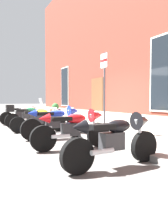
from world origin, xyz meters
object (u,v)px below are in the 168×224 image
object	(u,v)px
motorcycle_green_touring	(26,115)
motorcycle_blue_sport	(56,121)
motorcycle_white_sport	(23,113)
motorcycle_yellow_naked	(39,120)
motorcycle_red_sport	(75,127)
motorcycle_black_sport	(118,137)
barrel_planter	(55,112)
parking_sign	(104,82)

from	to	relation	value
motorcycle_green_touring	motorcycle_blue_sport	size ratio (longest dim) A/B	0.97
motorcycle_white_sport	motorcycle_yellow_naked	distance (m)	3.10
motorcycle_red_sport	motorcycle_white_sport	bearing A→B (deg)	179.61
motorcycle_blue_sport	motorcycle_black_sport	size ratio (longest dim) A/B	0.98
motorcycle_white_sport	motorcycle_green_touring	size ratio (longest dim) A/B	1.02
motorcycle_yellow_naked	motorcycle_red_sport	xyz separation A→B (m)	(3.37, -0.02, 0.08)
motorcycle_green_touring	barrel_planter	distance (m)	3.40
motorcycle_white_sport	motorcycle_black_sport	xyz separation A→B (m)	(8.23, 0.01, -0.01)
motorcycle_white_sport	parking_sign	xyz separation A→B (m)	(5.44, 1.44, 1.24)
motorcycle_green_touring	motorcycle_red_sport	world-z (taller)	motorcycle_green_touring
motorcycle_yellow_naked	parking_sign	xyz separation A→B (m)	(2.34, 1.46, 1.32)
barrel_planter	motorcycle_white_sport	bearing A→B (deg)	-63.64
parking_sign	barrel_planter	xyz separation A→B (m)	(-6.48, 0.67, -1.29)
motorcycle_white_sport	motorcycle_blue_sport	distance (m)	4.81
motorcycle_green_touring	motorcycle_yellow_naked	size ratio (longest dim) A/B	0.96
motorcycle_blue_sport	motorcycle_white_sport	bearing A→B (deg)	-179.35
motorcycle_white_sport	motorcycle_black_sport	size ratio (longest dim) A/B	0.97
motorcycle_blue_sport	motorcycle_red_sport	bearing A→B (deg)	-3.41
motorcycle_black_sport	motorcycle_white_sport	bearing A→B (deg)	-179.94
motorcycle_green_touring	parking_sign	distance (m)	4.44
parking_sign	barrel_planter	world-z (taller)	parking_sign
motorcycle_red_sport	barrel_planter	bearing A→B (deg)	164.00
motorcycle_white_sport	motorcycle_black_sport	distance (m)	8.23
motorcycle_white_sport	motorcycle_blue_sport	size ratio (longest dim) A/B	0.99
motorcycle_green_touring	barrel_planter	bearing A→B (deg)	138.20
motorcycle_green_touring	motorcycle_yellow_naked	bearing A→B (deg)	4.73
motorcycle_yellow_naked	barrel_planter	world-z (taller)	barrel_planter
barrel_planter	motorcycle_yellow_naked	bearing A→B (deg)	-27.23
motorcycle_white_sport	motorcycle_black_sport	world-z (taller)	motorcycle_white_sport
motorcycle_white_sport	barrel_planter	bearing A→B (deg)	116.36
motorcycle_blue_sport	barrel_planter	xyz separation A→B (m)	(-5.86, 2.06, -0.06)
motorcycle_yellow_naked	motorcycle_red_sport	world-z (taller)	motorcycle_red_sport
motorcycle_white_sport	motorcycle_red_sport	size ratio (longest dim) A/B	0.98
parking_sign	motorcycle_green_touring	bearing A→B (deg)	-158.07
motorcycle_white_sport	parking_sign	size ratio (longest dim) A/B	0.80
motorcycle_yellow_naked	motorcycle_blue_sport	world-z (taller)	motorcycle_blue_sport
motorcycle_yellow_naked	motorcycle_green_touring	bearing A→B (deg)	-175.27
motorcycle_yellow_naked	motorcycle_red_sport	distance (m)	3.37
motorcycle_green_touring	motorcycle_black_sport	distance (m)	6.75
motorcycle_white_sport	parking_sign	bearing A→B (deg)	14.81
motorcycle_black_sport	barrel_planter	distance (m)	9.51
motorcycle_white_sport	motorcycle_green_touring	bearing A→B (deg)	-5.87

